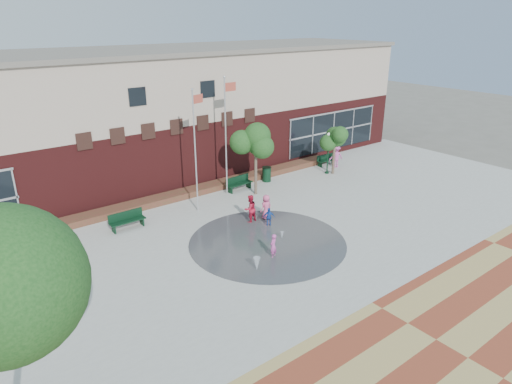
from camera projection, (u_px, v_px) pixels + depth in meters
ground at (306, 265)px, 22.22m from camera, size 120.00×120.00×0.00m
plaza_concrete at (256, 236)px, 25.16m from camera, size 46.00×18.00×0.01m
paver_band at (436, 340)px, 17.06m from camera, size 46.00×6.00×0.01m
splash_pad at (267, 242)px, 24.42m from camera, size 8.40×8.40×0.01m
library_building at (143, 114)px, 33.41m from camera, size 44.40×10.40×9.20m
flower_bed at (187, 196)px, 30.76m from camera, size 26.00×1.20×0.40m
flagpole_left at (195, 145)px, 26.91m from camera, size 0.86×0.29×7.55m
flagpole_right at (226, 130)px, 29.58m from camera, size 0.97×0.16×7.88m
lamp_left at (5, 279)px, 16.72m from camera, size 0.39×0.39×3.73m
lamp_right at (328, 148)px, 34.43m from camera, size 0.34×0.34×3.22m
bench_left at (128, 224)px, 25.88m from camera, size 2.03×0.57×1.02m
bench_mid at (239, 186)px, 31.62m from camera, size 2.02×0.67×1.00m
bench_right at (327, 162)px, 36.95m from camera, size 1.81×0.59×0.90m
trash_can at (267, 174)px, 33.27m from camera, size 0.67×0.67×1.10m
tree_mid at (256, 145)px, 29.82m from camera, size 2.81×2.81×4.74m
tree_small_right at (335, 137)px, 34.10m from camera, size 2.30×2.30×3.92m
water_jet_a at (257, 271)px, 21.70m from camera, size 0.35×0.35×0.68m
water_jet_b at (282, 239)px, 24.78m from camera, size 0.19×0.19×0.42m
child_splash at (273, 246)px, 22.71m from camera, size 0.54×0.46×1.27m
adult_red at (250, 209)px, 26.57m from camera, size 0.86×0.69×1.69m
adult_pink at (266, 207)px, 27.05m from camera, size 0.75×0.49×1.51m
child_blue at (269, 217)px, 26.17m from camera, size 0.68×0.63×1.12m
person_bench at (336, 156)px, 36.33m from camera, size 1.32×0.98×1.82m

